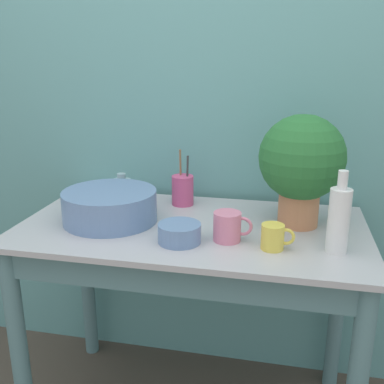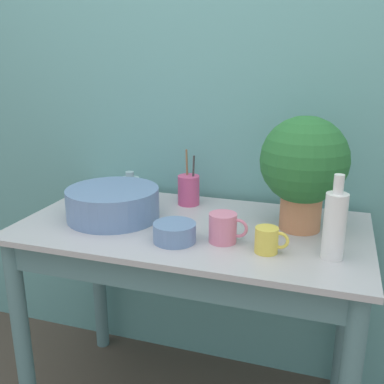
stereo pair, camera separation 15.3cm
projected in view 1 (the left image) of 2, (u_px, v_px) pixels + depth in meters
wall_back at (212, 98)px, 1.80m from camera, size 6.00×0.05×2.40m
counter_table at (191, 271)px, 1.59m from camera, size 1.20×0.65×0.80m
potted_plant at (302, 162)px, 1.51m from camera, size 0.29×0.29×0.38m
bowl_wash_large at (110, 206)px, 1.59m from camera, size 0.33×0.33×0.11m
bottle_tall at (339, 219)px, 1.33m from camera, size 0.06×0.06×0.25m
bottle_short at (122, 189)px, 1.82m from camera, size 0.08×0.08×0.11m
mug_pink at (228, 226)px, 1.42m from camera, size 0.12×0.09×0.09m
mug_yellow at (273, 237)px, 1.36m from camera, size 0.10×0.07×0.08m
bowl_small_blue at (179, 233)px, 1.42m from camera, size 0.14×0.14×0.06m
utensil_cup at (183, 190)px, 1.77m from camera, size 0.09×0.09×0.22m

